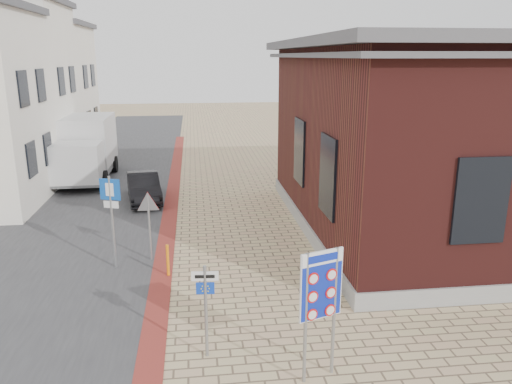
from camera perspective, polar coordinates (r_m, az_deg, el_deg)
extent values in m
plane|color=tan|center=(11.78, -1.61, -16.62)|extent=(120.00, 120.00, 0.00)
cube|color=#38383A|center=(26.12, -17.03, 0.83)|extent=(7.00, 60.00, 0.02)
cube|color=maroon|center=(20.93, -9.78, -2.22)|extent=(0.60, 40.00, 0.02)
cube|color=gray|center=(20.54, 22.15, -2.80)|extent=(12.15, 12.15, 0.50)
cube|color=#4A1917|center=(19.84, 23.09, 6.17)|extent=(12.00, 12.00, 6.00)
cube|color=#4F4E54|center=(19.66, 24.07, 15.25)|extent=(13.00, 13.00, 0.30)
cube|color=#4F4E54|center=(19.66, 23.94, 14.09)|extent=(12.70, 12.70, 0.15)
cube|color=black|center=(14.90, 8.26, 1.83)|extent=(0.12, 1.60, 2.40)
cube|color=black|center=(18.70, 5.04, 4.66)|extent=(0.12, 1.60, 2.40)
cube|color=black|center=(13.40, 24.30, -0.92)|extent=(1.40, 0.12, 2.20)
cube|color=black|center=(22.13, -24.29, 3.44)|extent=(0.10, 1.10, 1.40)
cube|color=black|center=(24.40, -22.71, 4.59)|extent=(0.10, 1.10, 1.40)
cube|color=black|center=(21.80, -25.10, 10.65)|extent=(0.10, 1.10, 1.40)
cube|color=black|center=(24.10, -23.40, 11.14)|extent=(0.10, 1.10, 1.40)
cube|color=black|center=(27.84, -20.82, 5.97)|extent=(0.10, 1.10, 1.40)
cube|color=black|center=(30.15, -19.79, 6.70)|extent=(0.10, 1.10, 1.40)
cube|color=black|center=(27.57, -21.37, 11.71)|extent=(0.10, 1.10, 1.40)
cube|color=black|center=(29.91, -20.28, 12.01)|extent=(0.10, 1.10, 1.40)
cube|color=white|center=(35.49, -24.06, 10.38)|extent=(7.00, 6.00, 8.00)
cube|color=#4F4E54|center=(35.47, -24.82, 17.05)|extent=(7.40, 6.40, 0.30)
cube|color=black|center=(33.65, -18.52, 7.62)|extent=(0.10, 1.10, 1.40)
cube|color=black|center=(35.99, -17.80, 8.13)|extent=(0.10, 1.10, 1.40)
cube|color=black|center=(33.43, -18.93, 12.37)|extent=(0.10, 1.10, 1.40)
cube|color=black|center=(35.78, -18.17, 12.57)|extent=(0.10, 1.10, 1.40)
torus|color=slate|center=(13.48, 9.19, -11.09)|extent=(0.04, 0.60, 0.60)
torus|color=slate|center=(13.74, 8.83, -10.55)|extent=(0.04, 0.60, 0.60)
torus|color=slate|center=(14.00, 8.50, -10.03)|extent=(0.04, 0.60, 0.60)
torus|color=slate|center=(14.26, 8.17, -9.52)|extent=(0.04, 0.60, 0.60)
torus|color=slate|center=(14.52, 7.86, -9.03)|extent=(0.04, 0.60, 0.60)
cube|color=slate|center=(14.11, 8.46, -10.98)|extent=(0.08, 1.60, 0.04)
imported|color=black|center=(22.59, -12.71, 0.53)|extent=(1.90, 3.92, 1.24)
cube|color=slate|center=(27.16, -18.85, 2.29)|extent=(2.41, 6.09, 0.28)
cube|color=silver|center=(24.94, -19.92, 3.21)|extent=(2.38, 1.93, 1.80)
cube|color=black|center=(24.06, -20.39, 3.57)|extent=(2.14, 0.10, 0.90)
cube|color=silver|center=(27.87, -18.72, 5.68)|extent=(2.51, 4.07, 2.47)
cylinder|color=black|center=(25.73, -22.14, 1.16)|extent=(0.29, 0.90, 0.90)
cylinder|color=black|center=(25.24, -16.96, 1.37)|extent=(0.29, 0.90, 0.90)
cylinder|color=black|center=(29.14, -20.47, 2.87)|extent=(0.29, 0.90, 0.90)
cylinder|color=black|center=(28.71, -15.87, 3.08)|extent=(0.29, 0.90, 0.90)
cylinder|color=gray|center=(9.87, 5.69, -14.33)|extent=(0.07, 0.07, 2.72)
cylinder|color=gray|center=(10.19, 8.91, -13.42)|extent=(0.07, 0.07, 2.72)
cube|color=white|center=(9.73, 7.46, -10.49)|extent=(0.89, 0.35, 1.40)
cube|color=#0D22A3|center=(9.73, 7.46, -10.49)|extent=(0.86, 0.34, 1.36)
cube|color=white|center=(9.50, 7.58, -7.43)|extent=(0.86, 0.34, 0.26)
cylinder|color=gray|center=(10.80, -5.74, -13.47)|extent=(0.07, 0.07, 2.08)
cube|color=white|center=(10.43, -5.86, -9.54)|extent=(0.56, 0.09, 0.20)
cube|color=#0F38B7|center=(10.55, -5.82, -10.88)|extent=(0.38, 0.07, 0.25)
cylinder|color=gray|center=(15.43, -16.07, -3.43)|extent=(0.07, 0.07, 2.87)
cube|color=#0F4FB5|center=(15.14, -16.36, 0.28)|extent=(0.61, 0.25, 0.63)
cube|color=white|center=(15.26, -16.23, -1.38)|extent=(0.45, 0.19, 0.21)
cylinder|color=gray|center=(15.86, -12.07, -4.09)|extent=(0.07, 0.07, 2.12)
cylinder|color=orange|center=(14.84, -10.05, -7.72)|extent=(0.09, 0.09, 0.97)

